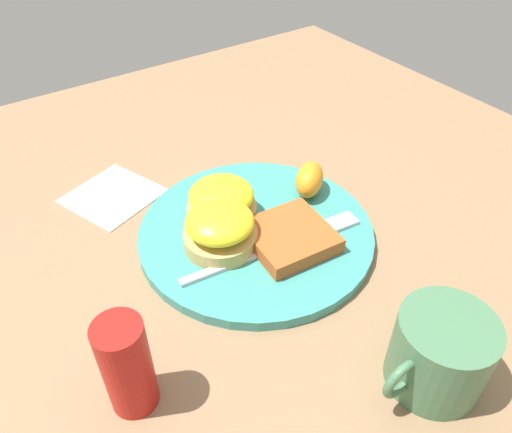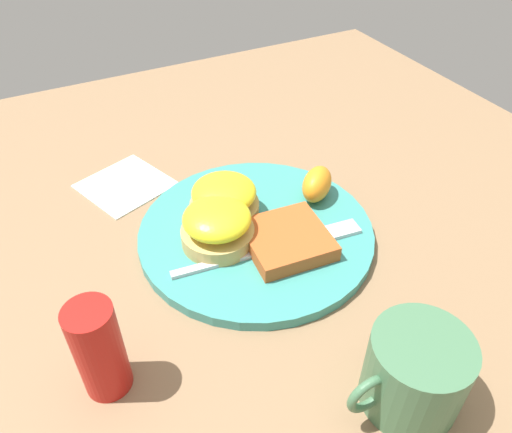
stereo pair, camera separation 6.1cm
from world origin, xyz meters
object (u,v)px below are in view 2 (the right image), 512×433
at_px(hashbrown_patty, 287,240).
at_px(orange_wedge, 317,184).
at_px(sandwich_benedict_left, 224,199).
at_px(fork, 282,246).
at_px(sandwich_benedict_right, 219,227).
at_px(cup, 414,373).
at_px(condiment_bottle, 99,350).

relative_size(hashbrown_patty, orange_wedge, 1.59).
bearing_deg(sandwich_benedict_left, fork, 112.48).
relative_size(sandwich_benedict_right, orange_wedge, 1.48).
relative_size(cup, condiment_bottle, 1.11).
distance_m(sandwich_benedict_left, sandwich_benedict_right, 0.05).
height_order(sandwich_benedict_right, hashbrown_patty, sandwich_benedict_right).
bearing_deg(sandwich_benedict_right, fork, 147.36).
height_order(orange_wedge, fork, orange_wedge).
xyz_separation_m(sandwich_benedict_left, condiment_bottle, (0.19, 0.16, 0.01)).
bearing_deg(cup, sandwich_benedict_right, -73.77).
bearing_deg(cup, orange_wedge, -105.48).
bearing_deg(sandwich_benedict_left, orange_wedge, 170.21).
relative_size(sandwich_benedict_right, hashbrown_patty, 0.93).
height_order(sandwich_benedict_right, condiment_bottle, condiment_bottle).
bearing_deg(sandwich_benedict_right, sandwich_benedict_left, -121.51).
distance_m(sandwich_benedict_right, fork, 0.08).
height_order(sandwich_benedict_left, fork, sandwich_benedict_left).
xyz_separation_m(sandwich_benedict_left, cup, (-0.05, 0.30, 0.00)).
relative_size(sandwich_benedict_left, sandwich_benedict_right, 1.00).
bearing_deg(orange_wedge, sandwich_benedict_right, 8.94).
distance_m(fork, cup, 0.22).
xyz_separation_m(sandwich_benedict_left, hashbrown_patty, (-0.04, 0.09, -0.02)).
distance_m(cup, condiment_bottle, 0.28).
height_order(cup, condiment_bottle, condiment_bottle).
distance_m(orange_wedge, condiment_bottle, 0.35).
distance_m(hashbrown_patty, cup, 0.22).
relative_size(sandwich_benedict_left, cup, 0.75).
height_order(hashbrown_patty, cup, cup).
relative_size(hashbrown_patty, fork, 0.40).
height_order(sandwich_benedict_right, orange_wedge, sandwich_benedict_right).
xyz_separation_m(sandwich_benedict_right, cup, (-0.07, 0.26, 0.00)).
distance_m(sandwich_benedict_right, condiment_bottle, 0.20).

